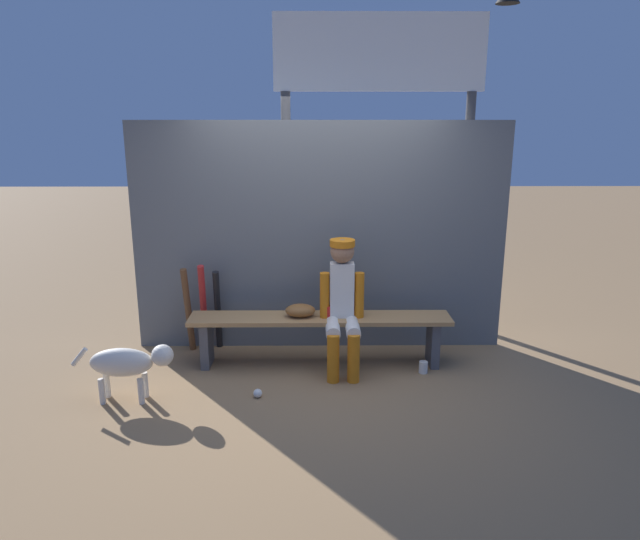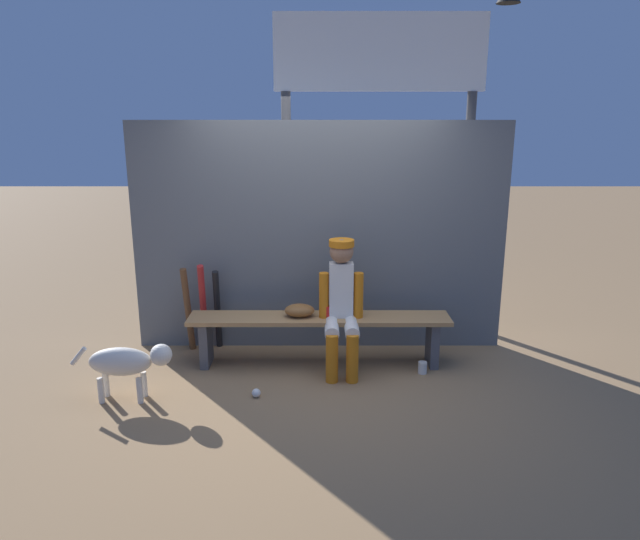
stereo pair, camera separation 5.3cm
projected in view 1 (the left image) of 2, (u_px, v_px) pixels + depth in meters
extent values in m
plane|color=olive|center=(320.00, 364.00, 5.52)|extent=(30.00, 30.00, 0.00)
cube|color=#595E63|center=(320.00, 238.00, 5.70)|extent=(3.69, 0.03, 2.27)
cube|color=#AD7F4C|center=(320.00, 318.00, 5.41)|extent=(2.45, 0.36, 0.04)
cube|color=#4C4C51|center=(207.00, 343.00, 5.46)|extent=(0.08, 0.29, 0.44)
cube|color=#4C4C51|center=(433.00, 342.00, 5.48)|extent=(0.08, 0.29, 0.44)
cube|color=silver|center=(342.00, 290.00, 5.34)|extent=(0.22, 0.13, 0.52)
sphere|color=#9E7051|center=(342.00, 251.00, 5.24)|extent=(0.22, 0.22, 0.22)
cylinder|color=orange|center=(342.00, 243.00, 5.23)|extent=(0.23, 0.23, 0.06)
cylinder|color=silver|center=(333.00, 327.00, 5.23)|extent=(0.13, 0.38, 0.13)
cylinder|color=orange|center=(333.00, 358.00, 5.10)|extent=(0.11, 0.11, 0.44)
cylinder|color=orange|center=(325.00, 296.00, 5.33)|extent=(0.09, 0.09, 0.44)
cylinder|color=silver|center=(352.00, 327.00, 5.23)|extent=(0.13, 0.38, 0.13)
cylinder|color=orange|center=(353.00, 358.00, 5.10)|extent=(0.11, 0.11, 0.44)
cylinder|color=orange|center=(359.00, 296.00, 5.33)|extent=(0.09, 0.09, 0.44)
ellipsoid|color=brown|center=(300.00, 310.00, 5.39)|extent=(0.28, 0.20, 0.12)
cylinder|color=black|center=(218.00, 310.00, 5.77)|extent=(0.09, 0.24, 0.85)
cylinder|color=#B22323|center=(204.00, 308.00, 5.71)|extent=(0.10, 0.29, 0.92)
cylinder|color=brown|center=(188.00, 310.00, 5.71)|extent=(0.09, 0.20, 0.88)
sphere|color=white|center=(258.00, 393.00, 4.86)|extent=(0.07, 0.07, 0.07)
cylinder|color=silver|center=(423.00, 367.00, 5.32)|extent=(0.08, 0.08, 0.11)
cylinder|color=red|center=(329.00, 312.00, 5.37)|extent=(0.08, 0.08, 0.11)
cylinder|color=#3F3F42|center=(287.00, 213.00, 6.29)|extent=(0.10, 0.10, 2.55)
cylinder|color=#3F3F42|center=(464.00, 213.00, 6.31)|extent=(0.10, 0.10, 2.55)
cube|color=white|center=(380.00, 52.00, 5.88)|extent=(2.18, 0.08, 0.76)
ellipsoid|color=beige|center=(121.00, 362.00, 4.73)|extent=(0.52, 0.20, 0.24)
sphere|color=beige|center=(162.00, 355.00, 4.72)|extent=(0.18, 0.18, 0.18)
cylinder|color=beige|center=(79.00, 357.00, 4.72)|extent=(0.15, 0.04, 0.16)
cylinder|color=beige|center=(145.00, 385.00, 4.85)|extent=(0.05, 0.05, 0.22)
cylinder|color=beige|center=(141.00, 391.00, 4.73)|extent=(0.05, 0.05, 0.22)
cylinder|color=beige|center=(107.00, 385.00, 4.85)|extent=(0.05, 0.05, 0.22)
cylinder|color=beige|center=(102.00, 391.00, 4.73)|extent=(0.05, 0.05, 0.22)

